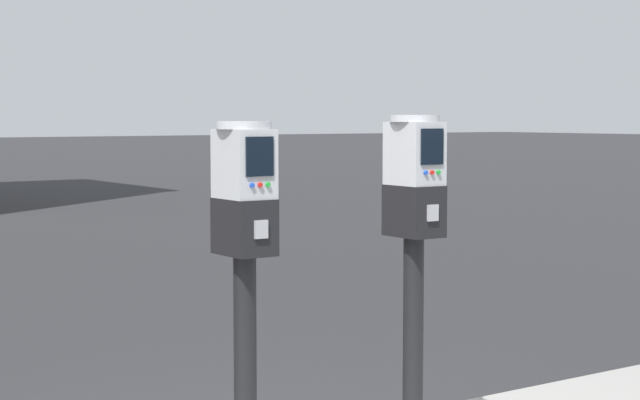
% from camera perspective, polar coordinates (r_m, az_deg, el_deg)
% --- Properties ---
extents(parking_meter_near_kerb, '(0.22, 0.25, 1.46)m').
position_cam_1_polar(parking_meter_near_kerb, '(4.16, -4.04, -2.06)').
color(parking_meter_near_kerb, black).
rests_on(parking_meter_near_kerb, sidewalk_slab).
extents(parking_meter_twin_adjacent, '(0.22, 0.25, 1.49)m').
position_cam_1_polar(parking_meter_twin_adjacent, '(4.65, 5.03, -1.16)').
color(parking_meter_twin_adjacent, black).
rests_on(parking_meter_twin_adjacent, sidewalk_slab).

